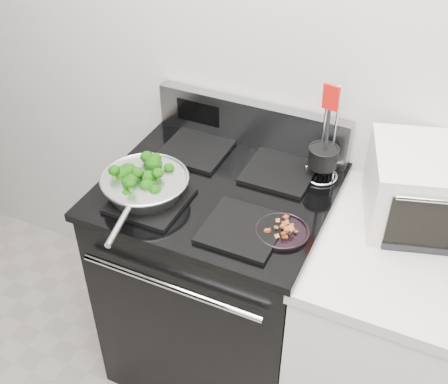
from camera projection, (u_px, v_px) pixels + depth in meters
The scene contains 8 objects.
back_wall at pixel (342, 58), 1.86m from camera, with size 4.00×0.02×2.70m, color beige.
gas_range at pixel (218, 277), 2.25m from camera, with size 0.79×0.69×1.13m.
counter at pixel (388, 342), 2.04m from camera, with size 0.62×0.68×0.92m.
skillet at pixel (145, 185), 1.89m from camera, with size 0.30×0.47×0.07m.
broccoli_pile at pixel (144, 180), 1.88m from camera, with size 0.24×0.24×0.08m, color black, non-canonical shape.
bacon_plate at pixel (282, 229), 1.76m from camera, with size 0.17×0.17×0.04m.
utensil_holder at pixel (322, 162), 1.97m from camera, with size 0.12×0.12×0.37m.
toaster_oven at pixel (440, 190), 1.79m from camera, with size 0.52×0.45×0.26m.
Camera 1 is at (0.37, 0.01, 2.15)m, focal length 45.00 mm.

